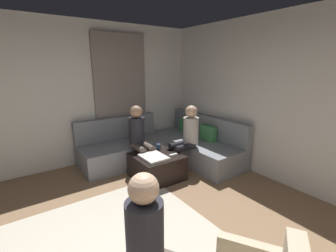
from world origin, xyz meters
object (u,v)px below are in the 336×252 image
at_px(person_on_armchair, 157,245).
at_px(game_remote, 173,155).
at_px(sectional_couch, 165,147).
at_px(person_on_couch_side, 139,136).
at_px(coffee_mug, 158,147).
at_px(person_on_couch_back, 187,136).
at_px(ottoman, 157,166).

bearing_deg(person_on_armchair, game_remote, -160.93).
relative_size(sectional_couch, person_on_couch_side, 2.12).
relative_size(coffee_mug, person_on_armchair, 0.08).
relative_size(game_remote, person_on_couch_back, 0.12).
height_order(sectional_couch, person_on_armchair, person_on_armchair).
height_order(coffee_mug, person_on_couch_side, person_on_couch_side).
relative_size(sectional_couch, coffee_mug, 26.84).
bearing_deg(person_on_armchair, person_on_couch_side, -147.20).
bearing_deg(person_on_couch_side, coffee_mug, 142.01).
xyz_separation_m(ottoman, person_on_couch_side, (-0.43, -0.09, 0.45)).
bearing_deg(sectional_couch, game_remote, -24.98).
relative_size(ottoman, person_on_armchair, 0.64).
distance_m(ottoman, coffee_mug, 0.38).
bearing_deg(sectional_couch, coffee_mug, -47.69).
xyz_separation_m(sectional_couch, coffee_mug, (0.36, -0.39, 0.19)).
bearing_deg(person_on_armchair, sectional_couch, -157.10).
bearing_deg(person_on_armchair, coffee_mug, -154.61).
distance_m(coffee_mug, person_on_couch_back, 0.55).
xyz_separation_m(person_on_couch_back, person_on_couch_side, (-0.46, -0.72, 0.00)).
bearing_deg(sectional_couch, person_on_couch_back, 5.20).
bearing_deg(ottoman, game_remote, 50.71).
xyz_separation_m(game_remote, person_on_armchair, (1.77, -1.45, 0.21)).
height_order(person_on_couch_back, person_on_armchair, person_on_couch_back).
height_order(sectional_couch, ottoman, sectional_couch).
bearing_deg(coffee_mug, person_on_couch_side, -127.99).
bearing_deg(coffee_mug, person_on_couch_back, 61.09).
height_order(ottoman, coffee_mug, coffee_mug).
relative_size(person_on_couch_side, person_on_armchair, 1.02).
relative_size(ottoman, person_on_couch_back, 0.63).
height_order(person_on_couch_back, person_on_couch_side, same).
bearing_deg(person_on_couch_back, sectional_couch, 5.20).
xyz_separation_m(ottoman, person_on_couch_back, (0.03, 0.63, 0.45)).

